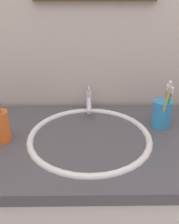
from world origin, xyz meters
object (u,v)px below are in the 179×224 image
Objects in this scene: faucet at (89,102)px; toothbrush_yellow at (166,103)px; toothbrush_cup at (162,114)px; toothbrush_green at (168,105)px; soap_dispenser at (1,126)px; toothbrush_purple at (165,104)px.

toothbrush_yellow is at bearing -32.63° from faucet.
toothbrush_cup is 0.06m from toothbrush_green.
soap_dispenser is (-0.61, -0.07, -0.04)m from toothbrush_green.
toothbrush_green is 1.13× the size of soap_dispenser.
toothbrush_purple is 0.60m from soap_dispenser.
soap_dispenser is at bearing -170.55° from toothbrush_cup.
toothbrush_yellow is at bearing -106.71° from toothbrush_purple.
toothbrush_cup is at bearing 82.69° from toothbrush_yellow.
faucet is 1.31× the size of toothbrush_cup.
toothbrush_purple is at bearing 6.17° from soap_dispenser.
faucet is 0.34m from toothbrush_green.
toothbrush_purple is 1.24× the size of soap_dispenser.
toothbrush_yellow is (0.28, -0.18, 0.08)m from faucet.
toothbrush_purple is at bearing -95.69° from toothbrush_cup.
toothbrush_yellow is 0.03m from toothbrush_green.
faucet is 0.34m from toothbrush_yellow.
toothbrush_purple reaches higher than soap_dispenser.
toothbrush_yellow reaches higher than toothbrush_purple.
faucet is at bearing 151.22° from toothbrush_green.
toothbrush_yellow reaches higher than faucet.
toothbrush_yellow reaches higher than soap_dispenser.
toothbrush_cup is 0.70× the size of soap_dispenser.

